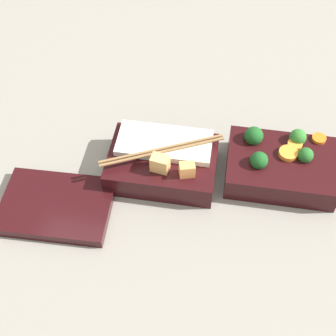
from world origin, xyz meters
name	(u,v)px	position (x,y,z in m)	size (l,w,h in m)	color
ground_plane	(226,169)	(0.00, 0.00, 0.00)	(3.00, 3.00, 0.00)	gray
bento_tray_vegetable	(280,163)	(-0.09, -0.01, 0.03)	(0.19, 0.13, 0.07)	black
bento_tray_rice	(163,161)	(0.11, 0.02, 0.03)	(0.20, 0.13, 0.08)	black
bento_lid	(56,206)	(0.27, 0.13, 0.01)	(0.18, 0.13, 0.02)	black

